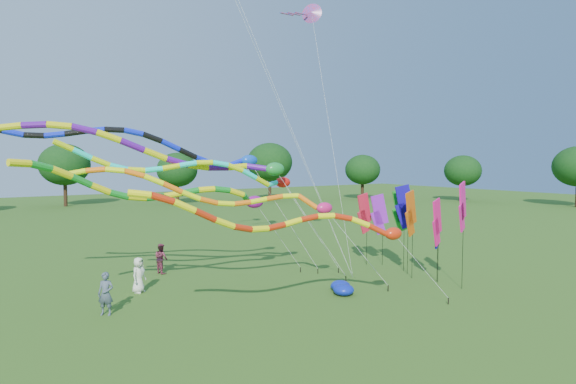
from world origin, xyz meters
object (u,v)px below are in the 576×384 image
tube_kite_orange (236,195)px  person_c (161,258)px  person_a (139,275)px  tube_kite_red (307,223)px  blue_nylon_heap (336,288)px  person_b (106,294)px

tube_kite_orange → person_c: (-1.08, 7.10, -3.97)m
tube_kite_orange → person_a: size_ratio=7.71×
tube_kite_red → person_a: (-4.11, 8.18, -3.13)m
blue_nylon_heap → tube_kite_red: bearing=-143.5°
person_c → tube_kite_red: bearing=175.3°
tube_kite_orange → person_b: 6.82m
person_a → person_c: (2.23, 3.26, -0.01)m
tube_kite_red → tube_kite_orange: tube_kite_orange is taller
person_c → blue_nylon_heap: bearing=-160.5°
blue_nylon_heap → person_a: size_ratio=1.00×
tube_kite_orange → person_b: size_ratio=7.39×
person_a → person_b: person_b is taller
tube_kite_red → blue_nylon_heap: size_ratio=7.65×
blue_nylon_heap → person_a: 9.59m
person_a → person_b: 3.40m
blue_nylon_heap → person_c: bearing=123.5°
tube_kite_orange → person_a: tube_kite_orange is taller
tube_kite_red → person_a: bearing=127.8°
blue_nylon_heap → person_b: person_b is taller
tube_kite_red → person_c: bearing=110.5°
blue_nylon_heap → person_b: 10.45m
person_b → person_c: size_ratio=1.05×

